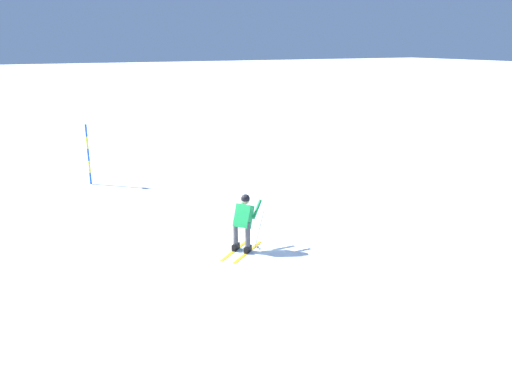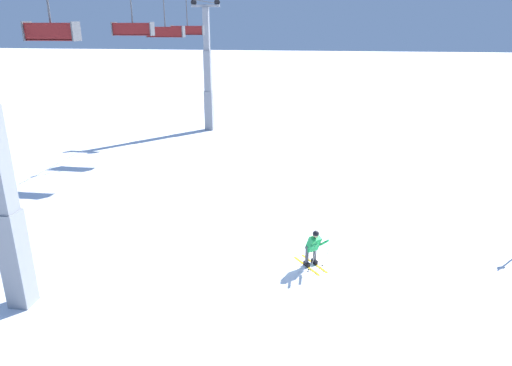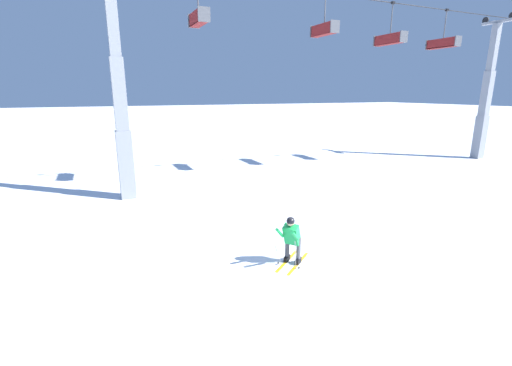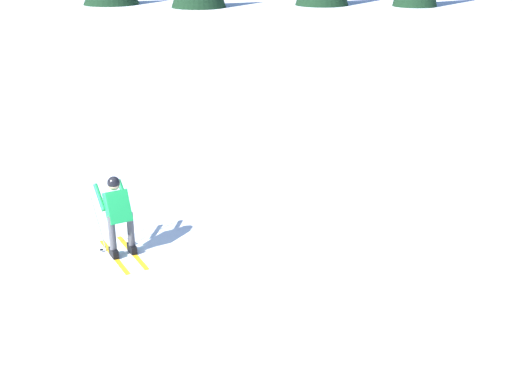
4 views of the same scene
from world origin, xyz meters
The scene contains 7 objects.
ground_plane centered at (0.00, 0.00, 0.00)m, with size 260.00×260.00×0.00m, color white.
skier_carving_main centered at (-0.70, 0.60, 0.86)m, with size 1.54×1.38×1.63m.
lift_tower_far centered at (21.00, 9.77, 4.28)m, with size 0.66×2.28×10.18m.
chairlift_seat_nearest centered at (-0.68, 9.77, 8.30)m, with size 0.61×1.83×2.12m.
chairlift_seat_second centered at (6.37, 9.77, 8.26)m, with size 0.61×1.98×2.15m.
chairlift_seat_middle centered at (11.13, 9.77, 8.04)m, with size 0.61×2.22×2.38m.
chairlift_seat_fourth centered at (15.71, 9.77, 8.04)m, with size 0.61×2.24×2.37m.
Camera 2 is at (-15.88, 0.54, 8.62)m, focal length 32.19 mm.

